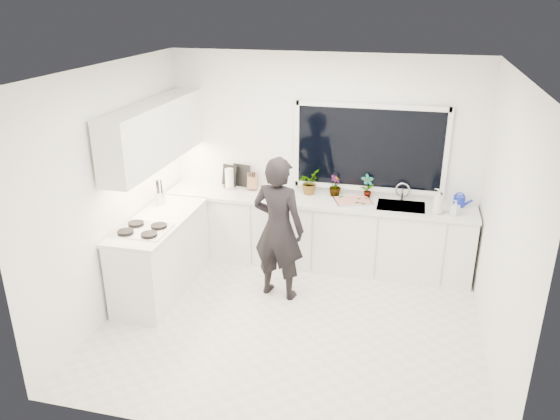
# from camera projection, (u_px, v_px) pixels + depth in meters

# --- Properties ---
(floor) EXTENTS (4.00, 3.50, 0.02)m
(floor) POSITION_uv_depth(u_px,v_px,m) (291.00, 323.00, 5.98)
(floor) COLOR beige
(floor) RESTS_ON ground
(wall_back) EXTENTS (4.00, 0.02, 2.70)m
(wall_back) POSITION_uv_depth(u_px,v_px,m) (322.00, 159.00, 7.06)
(wall_back) COLOR white
(wall_back) RESTS_ON ground
(wall_left) EXTENTS (0.02, 3.50, 2.70)m
(wall_left) POSITION_uv_depth(u_px,v_px,m) (112.00, 192.00, 5.92)
(wall_left) COLOR white
(wall_left) RESTS_ON ground
(wall_right) EXTENTS (0.02, 3.50, 2.70)m
(wall_right) POSITION_uv_depth(u_px,v_px,m) (505.00, 227.00, 5.03)
(wall_right) COLOR white
(wall_right) RESTS_ON ground
(ceiling) EXTENTS (4.00, 3.50, 0.02)m
(ceiling) POSITION_uv_depth(u_px,v_px,m) (294.00, 69.00, 4.97)
(ceiling) COLOR white
(ceiling) RESTS_ON wall_back
(window) EXTENTS (1.80, 0.02, 1.00)m
(window) POSITION_uv_depth(u_px,v_px,m) (369.00, 148.00, 6.82)
(window) COLOR black
(window) RESTS_ON wall_back
(base_cabinets_back) EXTENTS (3.92, 0.58, 0.88)m
(base_cabinets_back) POSITION_uv_depth(u_px,v_px,m) (316.00, 233.00, 7.12)
(base_cabinets_back) COLOR white
(base_cabinets_back) RESTS_ON floor
(base_cabinets_left) EXTENTS (0.58, 1.60, 0.88)m
(base_cabinets_left) POSITION_uv_depth(u_px,v_px,m) (162.00, 256.00, 6.50)
(base_cabinets_left) COLOR white
(base_cabinets_left) RESTS_ON floor
(countertop_back) EXTENTS (3.94, 0.62, 0.04)m
(countertop_back) POSITION_uv_depth(u_px,v_px,m) (317.00, 200.00, 6.94)
(countertop_back) COLOR silver
(countertop_back) RESTS_ON base_cabinets_back
(countertop_left) EXTENTS (0.62, 1.60, 0.04)m
(countertop_left) POSITION_uv_depth(u_px,v_px,m) (158.00, 220.00, 6.33)
(countertop_left) COLOR silver
(countertop_left) RESTS_ON base_cabinets_left
(upper_cabinets) EXTENTS (0.34, 2.10, 0.70)m
(upper_cabinets) POSITION_uv_depth(u_px,v_px,m) (155.00, 133.00, 6.32)
(upper_cabinets) COLOR white
(upper_cabinets) RESTS_ON wall_left
(sink) EXTENTS (0.58, 0.42, 0.14)m
(sink) POSITION_uv_depth(u_px,v_px,m) (401.00, 210.00, 6.73)
(sink) COLOR silver
(sink) RESTS_ON countertop_back
(faucet) EXTENTS (0.03, 0.03, 0.22)m
(faucet) POSITION_uv_depth(u_px,v_px,m) (402.00, 192.00, 6.85)
(faucet) COLOR silver
(faucet) RESTS_ON countertop_back
(stovetop) EXTENTS (0.56, 0.48, 0.03)m
(stovetop) POSITION_uv_depth(u_px,v_px,m) (142.00, 229.00, 6.00)
(stovetop) COLOR black
(stovetop) RESTS_ON countertop_left
(person) EXTENTS (0.69, 0.53, 1.71)m
(person) POSITION_uv_depth(u_px,v_px,m) (278.00, 229.00, 6.23)
(person) COLOR black
(person) RESTS_ON floor
(pizza_tray) EXTENTS (0.54, 0.47, 0.03)m
(pizza_tray) POSITION_uv_depth(u_px,v_px,m) (353.00, 201.00, 6.81)
(pizza_tray) COLOR #BABBBF
(pizza_tray) RESTS_ON countertop_back
(pizza) EXTENTS (0.49, 0.42, 0.01)m
(pizza) POSITION_uv_depth(u_px,v_px,m) (353.00, 200.00, 6.80)
(pizza) COLOR #B01719
(pizza) RESTS_ON pizza_tray
(watering_can) EXTENTS (0.16, 0.16, 0.13)m
(watering_can) POSITION_uv_depth(u_px,v_px,m) (459.00, 201.00, 6.67)
(watering_can) COLOR #1223B0
(watering_can) RESTS_ON countertop_back
(paper_towel_roll) EXTENTS (0.14, 0.14, 0.26)m
(paper_towel_roll) POSITION_uv_depth(u_px,v_px,m) (229.00, 179.00, 7.25)
(paper_towel_roll) COLOR white
(paper_towel_roll) RESTS_ON countertop_back
(knife_block) EXTENTS (0.14, 0.11, 0.22)m
(knife_block) POSITION_uv_depth(u_px,v_px,m) (253.00, 182.00, 7.22)
(knife_block) COLOR #996847
(knife_block) RESTS_ON countertop_back
(utensil_crock) EXTENTS (0.16, 0.16, 0.16)m
(utensil_crock) POSITION_uv_depth(u_px,v_px,m) (160.00, 198.00, 6.74)
(utensil_crock) COLOR silver
(utensil_crock) RESTS_ON countertop_left
(picture_frame_large) EXTENTS (0.22, 0.08, 0.28)m
(picture_frame_large) POSITION_uv_depth(u_px,v_px,m) (230.00, 175.00, 7.38)
(picture_frame_large) COLOR black
(picture_frame_large) RESTS_ON countertop_back
(picture_frame_small) EXTENTS (0.25, 0.08, 0.30)m
(picture_frame_small) POSITION_uv_depth(u_px,v_px,m) (241.00, 175.00, 7.34)
(picture_frame_small) COLOR black
(picture_frame_small) RESTS_ON countertop_back
(herb_plants) EXTENTS (0.98, 0.29, 0.32)m
(herb_plants) POSITION_uv_depth(u_px,v_px,m) (324.00, 184.00, 7.02)
(herb_plants) COLOR #26662D
(herb_plants) RESTS_ON countertop_back
(soap_bottles) EXTENTS (0.33, 0.15, 0.31)m
(soap_bottles) POSITION_uv_depth(u_px,v_px,m) (442.00, 203.00, 6.42)
(soap_bottles) COLOR #D8BF66
(soap_bottles) RESTS_ON countertop_back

